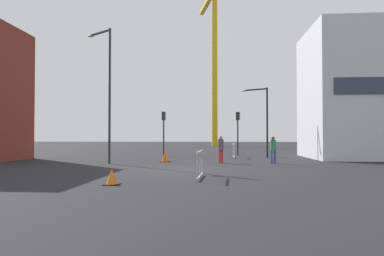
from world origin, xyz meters
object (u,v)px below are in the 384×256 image
(pedestrian_walking, at_px, (221,147))
(traffic_cone_orange, at_px, (199,153))
(construction_crane, at_px, (214,43))
(pedestrian_waiting, at_px, (273,148))
(streetlamp_short, at_px, (263,114))
(traffic_light_island, at_px, (238,126))
(traffic_cone_striped, at_px, (165,157))
(traffic_cone_by_barrier, at_px, (112,178))
(streetlamp_tall, at_px, (107,84))
(traffic_light_verge, at_px, (164,126))

(pedestrian_walking, distance_m, traffic_cone_orange, 7.65)
(pedestrian_walking, xyz_separation_m, traffic_cone_orange, (-1.74, 7.42, -0.71))
(construction_crane, xyz_separation_m, pedestrian_waiting, (3.85, -33.64, -15.56))
(streetlamp_short, xyz_separation_m, pedestrian_waiting, (-0.16, -5.90, -2.41))
(traffic_cone_orange, bearing_deg, traffic_light_island, 17.10)
(traffic_light_island, bearing_deg, pedestrian_waiting, -79.23)
(construction_crane, xyz_separation_m, traffic_cone_striped, (-2.88, -32.76, -16.19))
(traffic_cone_by_barrier, bearing_deg, construction_crane, 85.88)
(streetlamp_tall, distance_m, streetlamp_short, 12.27)
(construction_crane, height_order, streetlamp_short, construction_crane)
(construction_crane, height_order, traffic_cone_orange, construction_crane)
(streetlamp_short, height_order, traffic_cone_by_barrier, streetlamp_short)
(pedestrian_waiting, bearing_deg, traffic_cone_by_barrier, -125.83)
(streetlamp_tall, bearing_deg, traffic_cone_by_barrier, -70.95)
(streetlamp_tall, height_order, pedestrian_waiting, streetlamp_tall)
(streetlamp_short, relative_size, pedestrian_waiting, 3.31)
(traffic_light_island, bearing_deg, construction_crane, 95.08)
(traffic_light_island, xyz_separation_m, traffic_light_verge, (-6.18, -1.34, -0.02))
(traffic_light_island, height_order, pedestrian_walking, traffic_light_island)
(traffic_cone_orange, relative_size, traffic_cone_striped, 0.87)
(traffic_cone_striped, bearing_deg, traffic_cone_by_barrier, -91.34)
(streetlamp_tall, distance_m, traffic_cone_orange, 10.73)
(construction_crane, distance_m, traffic_cone_orange, 30.80)
(pedestrian_walking, distance_m, traffic_cone_striped, 3.72)
(construction_crane, relative_size, traffic_light_verge, 6.91)
(streetlamp_tall, xyz_separation_m, pedestrian_walking, (6.90, 0.80, -3.84))
(streetlamp_short, height_order, pedestrian_waiting, streetlamp_short)
(traffic_light_island, distance_m, traffic_cone_striped, 9.43)
(construction_crane, bearing_deg, streetlamp_tall, -100.23)
(traffic_cone_striped, bearing_deg, construction_crane, 84.98)
(streetlamp_tall, height_order, pedestrian_walking, streetlamp_tall)
(traffic_light_verge, bearing_deg, streetlamp_tall, -105.98)
(construction_crane, height_order, pedestrian_walking, construction_crane)
(traffic_cone_by_barrier, bearing_deg, traffic_cone_striped, 88.66)
(traffic_light_verge, bearing_deg, pedestrian_waiting, -42.53)
(traffic_cone_orange, bearing_deg, traffic_cone_striped, -105.54)
(pedestrian_walking, relative_size, traffic_cone_by_barrier, 3.21)
(pedestrian_walking, distance_m, pedestrian_waiting, 3.16)
(traffic_light_verge, relative_size, traffic_cone_by_barrier, 6.96)
(streetlamp_short, distance_m, traffic_cone_orange, 6.13)
(pedestrian_walking, bearing_deg, streetlamp_tall, -173.37)
(streetlamp_tall, height_order, traffic_cone_striped, streetlamp_tall)
(streetlamp_tall, bearing_deg, traffic_light_verge, 74.02)
(streetlamp_short, bearing_deg, traffic_cone_orange, 162.47)
(traffic_light_island, bearing_deg, traffic_cone_by_barrier, -106.44)
(streetlamp_short, relative_size, traffic_light_verge, 1.47)
(pedestrian_walking, xyz_separation_m, pedestrian_waiting, (3.15, -0.07, -0.04))
(streetlamp_tall, height_order, traffic_light_verge, streetlamp_tall)
(traffic_cone_orange, bearing_deg, traffic_cone_by_barrier, -96.93)
(streetlamp_tall, xyz_separation_m, traffic_cone_by_barrier, (3.08, -8.93, -4.59))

